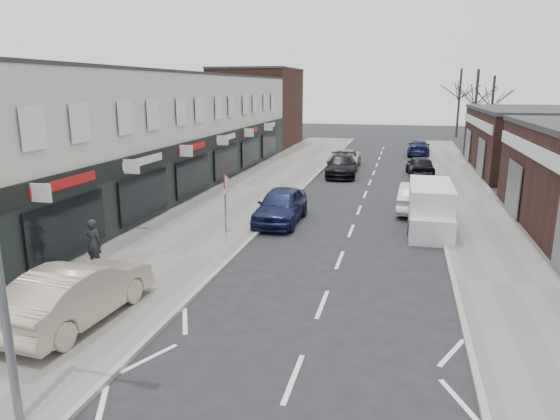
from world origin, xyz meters
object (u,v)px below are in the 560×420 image
Objects in this scene: sedan_on_pavement at (78,292)px; parked_car_left_c at (345,159)px; pedestrian at (94,243)px; parked_car_right_a at (416,197)px; parked_car_right_c at (419,148)px; parked_car_left_a at (281,205)px; warning_sign at (226,186)px; parked_car_right_b at (420,166)px; white_van at (430,208)px; parked_car_left_b at (341,166)px.

parked_car_left_c is (3.73, 28.83, -0.22)m from sedan_on_pavement.
parked_car_right_a is at bearing -123.54° from pedestrian.
parked_car_right_c is at bearing -86.96° from parked_car_right_a.
parked_car_left_c is at bearing 86.68° from parked_car_left_a.
sedan_on_pavement reaches higher than parked_car_right_a.
pedestrian is (-3.05, -5.07, -1.22)m from warning_sign.
warning_sign is at bearing -123.74° from parked_car_left_a.
parked_car_right_b is at bearing -106.21° from sedan_on_pavement.
parked_car_left_a is at bearing -175.54° from white_van.
white_van is (8.55, 3.21, -1.23)m from warning_sign.
parked_car_right_a is at bearing -66.76° from parked_car_left_b.
pedestrian is 35.94m from parked_car_right_c.
parked_car_right_c is (0.13, 11.50, -0.02)m from parked_car_right_b.
pedestrian is at bearing -121.04° from warning_sign.
parked_car_left_a is at bearing 56.43° from warning_sign.
parked_car_right_b is at bearing 64.06° from warning_sign.
warning_sign is at bearing -159.68° from white_van.
parked_car_left_c is at bearing 58.29° from parked_car_right_c.
sedan_on_pavement is 1.12× the size of parked_car_right_b.
parked_car_right_a is at bearing 99.21° from white_van.
parked_car_left_a is 17.36m from parked_car_left_c.
white_van is at bearing -71.00° from parked_car_left_b.
parked_car_left_c is 1.09× the size of parked_car_right_a.
parked_car_left_b reaches higher than parked_car_right_b.
warning_sign is 3.47m from parked_car_left_a.
parked_car_left_a is at bearing -94.16° from parked_car_left_c.
white_van reaches higher than parked_car_right_a.
sedan_on_pavement is at bearing 63.91° from parked_car_right_a.
warning_sign reaches higher than white_van.
parked_car_left_b is at bearing 79.49° from warning_sign.
warning_sign reaches higher than parked_car_right_c.
white_van is at bearing -134.08° from pedestrian.
parked_car_right_b is at bearing 90.05° from white_van.
parked_car_right_b is (0.46, 11.01, -0.02)m from parked_car_right_a.
parked_car_left_c is 6.31m from parked_car_right_b.
white_van is 3.05× the size of pedestrian.
pedestrian is 25.71m from parked_car_left_c.
parked_car_left_b is 5.71m from parked_car_right_b.
parked_car_right_a is at bearing -116.97° from sedan_on_pavement.
parked_car_right_a is 0.93× the size of parked_car_right_c.
warning_sign is at bearing -110.63° from pedestrian.
parked_car_right_c is at bearing 55.60° from parked_car_left_c.
parked_car_left_a is at bearing -99.90° from sedan_on_pavement.
sedan_on_pavement is at bearing -98.37° from parked_car_left_c.
parked_car_left_c is at bearing 108.94° from white_van.
parked_car_left_c is at bearing 88.80° from parked_car_left_b.
white_van reaches higher than pedestrian.
warning_sign is 0.52× the size of parked_car_left_b.
warning_sign is at bearing -98.74° from parked_car_left_c.
white_van reaches higher than parked_car_right_c.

